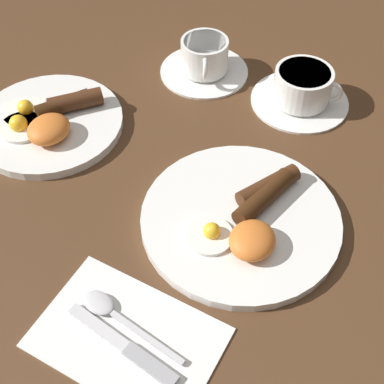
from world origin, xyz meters
The scene contains 8 objects.
ground_plane centered at (0.00, 0.00, 0.00)m, with size 3.00×3.00×0.00m, color #4C301C.
breakfast_plate_near centered at (0.00, 0.00, 0.01)m, with size 0.28×0.28×0.05m.
breakfast_plate_far centered at (0.02, 0.36, 0.01)m, with size 0.24×0.24×0.05m.
teacup_near centered at (0.29, 0.03, 0.03)m, with size 0.17×0.17×0.06m.
teacup_far centered at (0.28, 0.21, 0.03)m, with size 0.16×0.16×0.07m.
napkin centered at (-0.22, 0.04, 0.00)m, with size 0.15×0.22×0.01m, color white.
knife centered at (-0.24, 0.03, 0.01)m, with size 0.03×0.16×0.01m.
spoon centered at (-0.21, 0.08, 0.01)m, with size 0.03×0.15×0.01m.
Camera 1 is at (-0.43, -0.17, 0.60)m, focal length 50.00 mm.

